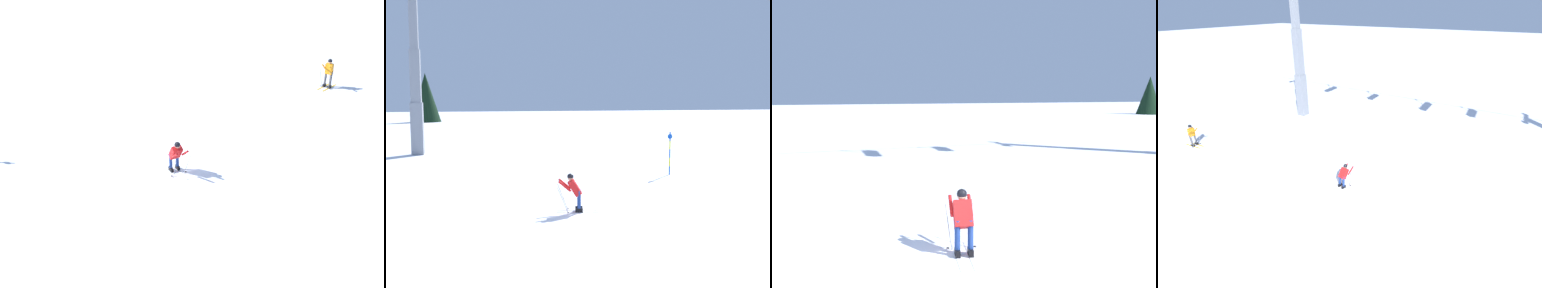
% 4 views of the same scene
% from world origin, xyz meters
% --- Properties ---
extents(ground_plane, '(260.00, 260.00, 0.00)m').
position_xyz_m(ground_plane, '(0.00, 0.00, 0.00)').
color(ground_plane, white).
extents(skier_carving_main, '(0.86, 1.80, 1.63)m').
position_xyz_m(skier_carving_main, '(0.97, 0.92, 0.86)').
color(skier_carving_main, white).
rests_on(skier_carving_main, ground_plane).
extents(lift_tower_near, '(0.80, 3.03, 12.56)m').
position_xyz_m(lift_tower_near, '(-8.92, 8.93, 5.23)').
color(lift_tower_near, gray).
rests_on(lift_tower_near, ground_plane).
extents(skier_distant_uphill, '(1.60, 0.72, 1.82)m').
position_xyz_m(skier_distant_uphill, '(-11.86, -0.70, 1.06)').
color(skier_distant_uphill, yellow).
rests_on(skier_distant_uphill, ground_plane).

